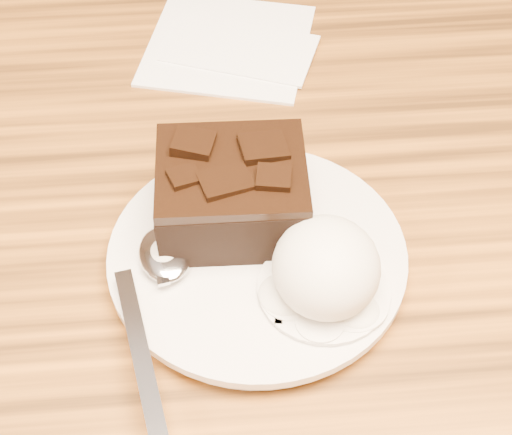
{
  "coord_description": "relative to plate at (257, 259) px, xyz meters",
  "views": [
    {
      "loc": [
        0.02,
        -0.36,
        1.2
      ],
      "look_at": [
        0.05,
        -0.01,
        0.79
      ],
      "focal_mm": 57.27,
      "sensor_mm": 36.0,
      "label": 1
    }
  ],
  "objects": [
    {
      "name": "ice_cream_scoop",
      "position": [
        0.04,
        -0.04,
        0.03
      ],
      "size": [
        0.07,
        0.07,
        0.06
      ],
      "primitive_type": "ellipsoid",
      "color": "white",
      "rests_on": "plate"
    },
    {
      "name": "napkin",
      "position": [
        -0.0,
        0.25,
        -0.01
      ],
      "size": [
        0.17,
        0.17,
        0.01
      ],
      "primitive_type": "cube",
      "rotation": [
        0.0,
        0.0,
        -0.26
      ],
      "color": "white",
      "rests_on": "dining_table"
    },
    {
      "name": "crumb_a",
      "position": [
        0.01,
        -0.06,
        0.01
      ],
      "size": [
        0.01,
        0.01,
        0.0
      ],
      "primitive_type": "cube",
      "rotation": [
        0.0,
        0.0,
        1.42
      ],
      "color": "black",
      "rests_on": "plate"
    },
    {
      "name": "spoon",
      "position": [
        -0.06,
        -0.0,
        0.01
      ],
      "size": [
        0.07,
        0.19,
        0.01
      ],
      "primitive_type": null,
      "rotation": [
        0.0,
        0.0,
        0.19
      ],
      "color": "silver",
      "rests_on": "plate"
    },
    {
      "name": "crumb_b",
      "position": [
        0.0,
        0.01,
        0.01
      ],
      "size": [
        0.01,
        0.01,
        0.0
      ],
      "primitive_type": "cube",
      "rotation": [
        0.0,
        0.0,
        0.11
      ],
      "color": "black",
      "rests_on": "plate"
    },
    {
      "name": "melt_puddle",
      "position": [
        0.04,
        -0.04,
        0.01
      ],
      "size": [
        0.09,
        0.09,
        0.0
      ],
      "primitive_type": "cylinder",
      "color": "white",
      "rests_on": "plate"
    },
    {
      "name": "plate",
      "position": [
        0.0,
        0.0,
        0.0
      ],
      "size": [
        0.2,
        0.2,
        0.02
      ],
      "primitive_type": "cylinder",
      "color": "silver",
      "rests_on": "dining_table"
    },
    {
      "name": "brownie",
      "position": [
        -0.01,
        0.03,
        0.03
      ],
      "size": [
        0.1,
        0.09,
        0.05
      ],
      "primitive_type": "cube",
      "rotation": [
        0.0,
        0.0,
        -0.03
      ],
      "color": "black",
      "rests_on": "plate"
    }
  ]
}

